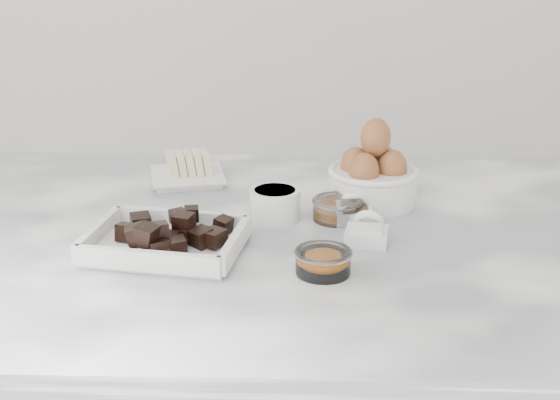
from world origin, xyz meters
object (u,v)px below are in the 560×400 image
Objects in this scene: honey_bowl at (337,209)px; chocolate_dish at (165,236)px; egg_bowl at (373,176)px; sugar_ramekin at (275,203)px; zest_bowl at (323,261)px; salt_spoon at (367,232)px; butter_plate at (186,171)px; vanilla_spoon at (354,212)px.

chocolate_dish is at bearing -152.12° from honey_bowl.
egg_bowl is 0.10m from honey_bowl.
sugar_ramekin reaches higher than zest_bowl.
butter_plate is at bearing 138.90° from salt_spoon.
chocolate_dish is 2.94× the size of salt_spoon.
vanilla_spoon is at bearing -2.12° from sugar_ramekin.
zest_bowl is at bearing -121.58° from salt_spoon.
chocolate_dish is 0.29m from salt_spoon.
chocolate_dish is at bearing 163.89° from zest_bowl.
egg_bowl is 0.09m from vanilla_spoon.
butter_plate is at bearing 145.73° from honey_bowl.
sugar_ramekin reaches higher than salt_spoon.
egg_bowl is 1.92× the size of zest_bowl.
butter_plate is 1.86× the size of salt_spoon.
zest_bowl is at bearing -107.83° from egg_bowl.
chocolate_dish reaches higher than sugar_ramekin.
salt_spoon is at bearing -32.53° from sugar_ramekin.
butter_plate is 0.32m from honey_bowl.
egg_bowl is 1.85× the size of salt_spoon.
chocolate_dish is 0.20m from sugar_ramekin.
honey_bowl is 0.20m from zest_bowl.
salt_spoon is at bearing -97.18° from egg_bowl.
chocolate_dish is 2.98× the size of sugar_ramekin.
egg_bowl is (0.33, -0.10, 0.03)m from butter_plate.
chocolate_dish reaches higher than butter_plate.
sugar_ramekin is 0.53× the size of egg_bowl.
zest_bowl is 0.13m from salt_spoon.
vanilla_spoon is (0.29, -0.18, -0.01)m from butter_plate.
chocolate_dish is 3.01× the size of honey_bowl.
egg_bowl reaches higher than vanilla_spoon.
vanilla_spoon is at bearing 74.71° from zest_bowl.
vanilla_spoon is at bearing -4.80° from honey_bowl.
sugar_ramekin is 1.15× the size of vanilla_spoon.
salt_spoon is (0.29, 0.05, -0.01)m from chocolate_dish.
chocolate_dish is 0.28m from honey_bowl.
butter_plate reaches higher than honey_bowl.
zest_bowl is 1.12× the size of vanilla_spoon.
zest_bowl is at bearing -105.29° from vanilla_spoon.
salt_spoon is (0.31, -0.27, -0.00)m from butter_plate.
sugar_ramekin is 0.98× the size of salt_spoon.
butter_plate is 0.34m from vanilla_spoon.
sugar_ramekin is (0.15, 0.13, 0.00)m from chocolate_dish.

